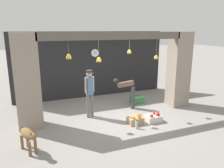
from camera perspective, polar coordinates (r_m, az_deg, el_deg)
name	(u,v)px	position (r m, az deg, el deg)	size (l,w,h in m)	color
ground_plane	(116,117)	(7.47, 1.14, -8.67)	(60.00, 60.00, 0.00)	gray
shop_back_wall	(92,65)	(9.56, -5.15, 5.06)	(6.68, 0.12, 2.82)	#232326
shop_pillar_left	(27,82)	(6.81, -21.22, 0.56)	(0.70, 0.60, 2.82)	gray
shop_pillar_right	(179,70)	(8.68, 17.01, 3.61)	(0.70, 0.60, 2.82)	gray
storefront_awning	(115,37)	(7.01, 0.81, 12.26)	(4.78, 0.25, 0.94)	#5B564C
dog	(28,136)	(5.70, -21.02, -12.45)	(0.45, 0.83, 0.64)	brown
shopkeeper	(90,90)	(7.25, -5.86, -1.57)	(0.34, 0.28, 1.61)	#6B665B
worker_stooping	(127,89)	(8.18, 3.93, -1.29)	(0.70, 0.67, 1.09)	#424247
fruit_crate_oranges	(135,120)	(6.99, 6.14, -9.33)	(0.47, 0.33, 0.30)	tan
fruit_crate_apples	(153,118)	(7.24, 10.75, -8.67)	(0.49, 0.37, 0.29)	silver
produce_box_green	(137,100)	(8.86, 6.48, -4.07)	(0.46, 0.39, 0.30)	#387A42
water_bottle	(137,125)	(6.66, 6.42, -10.47)	(0.08, 0.08, 0.28)	silver
wall_clock	(95,53)	(9.45, -4.48, 8.08)	(0.35, 0.03, 0.35)	black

